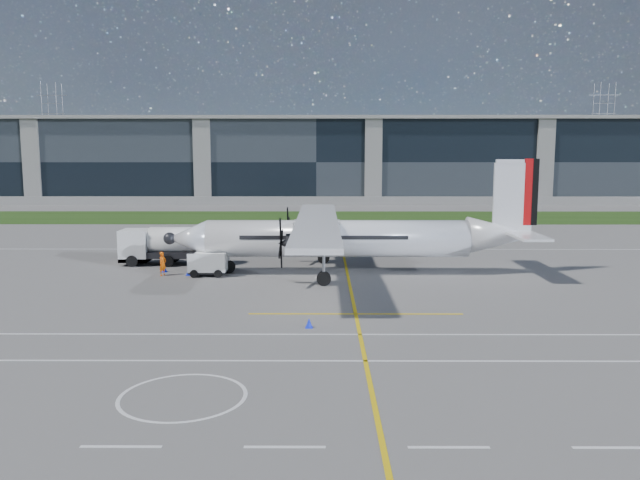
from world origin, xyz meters
name	(u,v)px	position (x,y,z in m)	size (l,w,h in m)	color
ground	(314,224)	(0.00, 40.00, 0.00)	(400.00, 400.00, 0.00)	#615E5C
grass_strip	(315,217)	(0.00, 48.00, 0.02)	(400.00, 18.00, 0.04)	#204011
terminal_building	(317,162)	(0.00, 80.00, 7.50)	(120.00, 20.00, 15.00)	black
tree_line	(319,175)	(0.00, 140.00, 3.00)	(400.00, 6.00, 6.00)	black
pylon_west	(54,134)	(-80.00, 150.00, 15.00)	(9.00, 4.60, 30.00)	gray
pylon_east	(602,134)	(85.00, 150.00, 15.00)	(9.00, 4.60, 30.00)	gray
yellow_taxiway_centerline	(345,264)	(3.00, 10.00, 0.01)	(0.20, 70.00, 0.01)	yellow
white_lane_line	(296,361)	(0.00, -14.00, 0.01)	(90.00, 0.15, 0.01)	white
turboprop_aircraft	(351,217)	(3.26, 6.00, 4.27)	(27.46, 28.48, 8.54)	white
fuel_tanker_truck	(162,246)	(-11.86, 9.88, 1.52)	(8.11, 2.64, 3.04)	white
baggage_tug	(208,264)	(-7.29, 5.10, 0.87)	(2.91, 1.75, 1.75)	white
ground_crew_person	(163,262)	(-10.62, 5.13, 1.01)	(0.82, 0.59, 2.02)	#F25907
safety_cone_nose_port	(188,272)	(-8.77, 5.22, 0.25)	(0.36, 0.36, 0.50)	#0E24F9
safety_cone_nose_stbd	(193,266)	(-8.98, 7.84, 0.25)	(0.36, 0.36, 0.50)	#0E24F9
safety_cone_portwing	(309,323)	(0.45, -8.77, 0.25)	(0.36, 0.36, 0.50)	#0E24F9
safety_cone_stbdwing	(319,243)	(0.77, 20.32, 0.25)	(0.36, 0.36, 0.50)	#0E24F9
safety_cone_fwd	(165,269)	(-10.86, 6.53, 0.25)	(0.36, 0.36, 0.50)	#0E24F9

